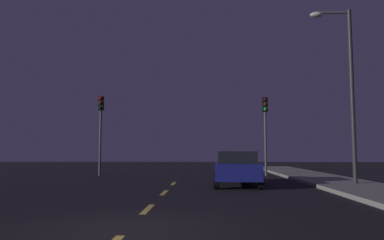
{
  "coord_description": "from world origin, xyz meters",
  "views": [
    {
      "loc": [
        1.49,
        -6.92,
        1.47
      ],
      "look_at": [
        0.71,
        14.29,
        3.32
      ],
      "focal_mm": 34.27,
      "sensor_mm": 36.0,
      "label": 1
    }
  ],
  "objects_px": {
    "car_stopped_ahead": "(237,168)",
    "street_lamp_right": "(346,80)",
    "traffic_signal_left": "(101,120)",
    "traffic_signal_right": "(265,120)"
  },
  "relations": [
    {
      "from": "car_stopped_ahead",
      "to": "street_lamp_right",
      "type": "height_order",
      "value": "street_lamp_right"
    },
    {
      "from": "traffic_signal_left",
      "to": "traffic_signal_right",
      "type": "bearing_deg",
      "value": -0.0
    },
    {
      "from": "traffic_signal_right",
      "to": "car_stopped_ahead",
      "type": "xyz_separation_m",
      "value": [
        -2.29,
        -6.28,
        -2.62
      ]
    },
    {
      "from": "traffic_signal_right",
      "to": "street_lamp_right",
      "type": "height_order",
      "value": "street_lamp_right"
    },
    {
      "from": "car_stopped_ahead",
      "to": "traffic_signal_right",
      "type": "bearing_deg",
      "value": 69.98
    },
    {
      "from": "car_stopped_ahead",
      "to": "street_lamp_right",
      "type": "bearing_deg",
      "value": -5.54
    },
    {
      "from": "car_stopped_ahead",
      "to": "street_lamp_right",
      "type": "distance_m",
      "value": 6.04
    },
    {
      "from": "car_stopped_ahead",
      "to": "traffic_signal_left",
      "type": "bearing_deg",
      "value": 141.62
    },
    {
      "from": "traffic_signal_left",
      "to": "street_lamp_right",
      "type": "relative_size",
      "value": 0.65
    },
    {
      "from": "traffic_signal_right",
      "to": "car_stopped_ahead",
      "type": "height_order",
      "value": "traffic_signal_right"
    }
  ]
}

